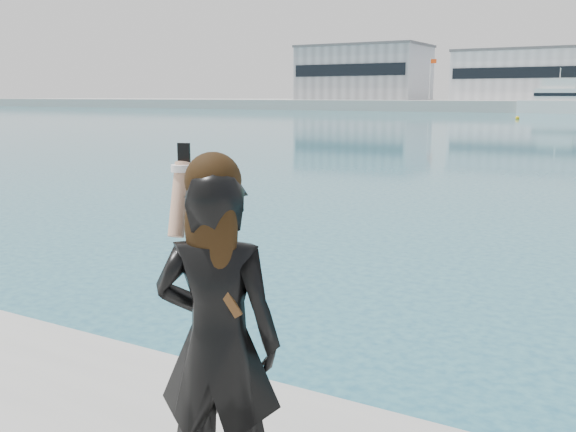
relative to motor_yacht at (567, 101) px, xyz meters
name	(u,v)px	position (x,y,z in m)	size (l,w,h in m)	color
warehouse_grey_left	(364,73)	(-43.18, 16.46, 5.70)	(26.52, 16.36, 11.50)	gray
warehouse_white	(523,75)	(-10.18, 16.46, 4.70)	(24.48, 15.35, 9.50)	silver
flagpole_left	(430,76)	(-26.08, 9.48, 4.48)	(1.28, 0.16, 8.00)	silver
motor_yacht	(567,101)	(0.00, 0.00, 0.00)	(15.70, 4.38, 7.32)	white
buoy_far	(517,119)	(-1.68, -30.81, -2.06)	(0.50, 0.50, 0.50)	yellow
woman	(217,332)	(12.37, -111.92, -0.31)	(0.75, 0.61, 1.88)	black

